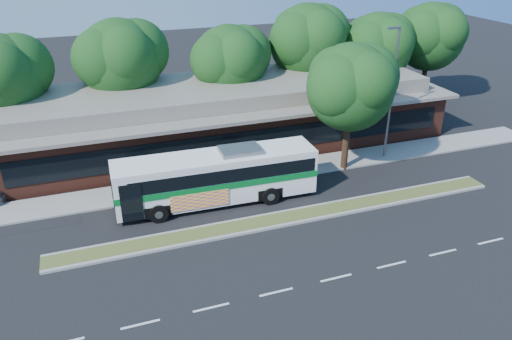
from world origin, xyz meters
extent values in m
plane|color=black|center=(0.00, 0.00, 0.00)|extent=(120.00, 120.00, 0.00)
cube|color=#455624|center=(0.00, 0.60, 0.07)|extent=(26.00, 1.10, 0.15)
cube|color=gray|center=(0.00, 6.40, 0.06)|extent=(44.00, 2.60, 0.12)
cube|color=#5A281C|center=(0.00, 13.00, 1.60)|extent=(32.00, 10.00, 3.20)
cube|color=gray|center=(0.00, 13.00, 3.32)|extent=(33.20, 11.20, 0.24)
cube|color=gray|center=(0.00, 13.00, 3.95)|extent=(30.00, 8.00, 1.00)
cube|color=black|center=(0.00, 7.97, 1.70)|extent=(30.00, 0.06, 1.60)
cylinder|color=slate|center=(9.60, 6.00, 4.50)|extent=(0.16, 0.16, 9.00)
cube|color=slate|center=(9.20, 6.00, 9.00)|extent=(0.90, 0.18, 0.14)
cylinder|color=black|center=(-15.00, 15.00, 1.99)|extent=(0.44, 0.44, 3.99)
sphere|color=#143E17|center=(-13.70, 15.43, 6.19)|extent=(4.52, 4.52, 4.52)
cylinder|color=black|center=(-7.00, 16.00, 2.10)|extent=(0.44, 0.44, 4.20)
sphere|color=#143E17|center=(-7.00, 16.00, 6.00)|extent=(6.00, 6.00, 6.00)
sphere|color=#143E17|center=(-5.65, 16.45, 6.48)|extent=(4.68, 4.68, 4.68)
cylinder|color=black|center=(1.00, 15.00, 1.89)|extent=(0.44, 0.44, 3.78)
sphere|color=#143E17|center=(1.00, 15.00, 5.46)|extent=(5.60, 5.60, 5.60)
sphere|color=#143E17|center=(2.26, 15.42, 5.91)|extent=(4.37, 4.37, 4.37)
cylinder|color=black|center=(8.00, 16.00, 2.21)|extent=(0.44, 0.44, 4.41)
sphere|color=#143E17|center=(8.00, 16.00, 6.27)|extent=(6.20, 6.20, 6.20)
sphere|color=#143E17|center=(9.39, 16.46, 6.77)|extent=(4.84, 4.84, 4.84)
cylinder|color=black|center=(14.00, 15.00, 1.93)|extent=(0.44, 0.44, 3.86)
sphere|color=#143E17|center=(14.00, 15.00, 5.60)|extent=(5.80, 5.80, 5.80)
sphere|color=#143E17|center=(15.30, 15.43, 6.07)|extent=(4.52, 4.52, 4.52)
cylinder|color=black|center=(20.00, 16.00, 2.06)|extent=(0.44, 0.44, 4.12)
sphere|color=#143E17|center=(20.00, 16.00, 5.92)|extent=(6.00, 6.00, 6.00)
sphere|color=#143E17|center=(21.35, 16.45, 6.40)|extent=(4.68, 4.68, 4.68)
cube|color=white|center=(-3.28, 3.80, 1.67)|extent=(11.72, 2.82, 2.68)
cube|color=black|center=(-2.99, 3.79, 2.21)|extent=(10.79, 2.84, 0.80)
cube|color=white|center=(-3.28, 3.80, 2.89)|extent=(11.74, 2.84, 0.25)
cube|color=#046625|center=(-3.28, 3.80, 1.59)|extent=(11.78, 2.88, 0.37)
cube|color=black|center=(-9.12, 3.97, 1.99)|extent=(0.12, 2.18, 1.66)
cube|color=black|center=(2.56, 3.63, 2.30)|extent=(0.12, 2.03, 1.07)
cube|color=#E7447E|center=(-4.58, 2.57, 0.97)|extent=(3.30, 0.15, 0.97)
cube|color=slate|center=(-1.82, 3.76, 3.15)|extent=(2.38, 1.62, 0.29)
cylinder|color=black|center=(-6.91, 2.69, 0.53)|extent=(1.08, 0.38, 1.07)
cylinder|color=black|center=(-6.84, 5.12, 0.53)|extent=(1.08, 0.38, 1.07)
cylinder|color=black|center=(-0.40, 2.50, 0.53)|extent=(1.08, 0.38, 1.07)
cylinder|color=black|center=(-0.33, 4.93, 0.53)|extent=(1.08, 0.38, 1.07)
cylinder|color=black|center=(6.00, 5.30, 2.00)|extent=(0.44, 0.44, 4.00)
sphere|color=#143E17|center=(6.00, 5.30, 5.66)|extent=(5.56, 5.56, 5.56)
sphere|color=#143E17|center=(7.25, 5.72, 6.11)|extent=(4.33, 4.33, 4.33)
camera|label=1|loc=(-9.77, -21.31, 14.66)|focal=35.00mm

